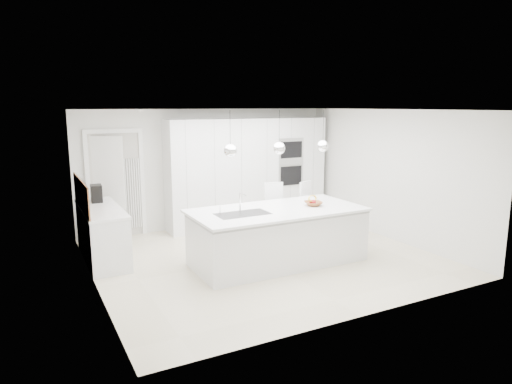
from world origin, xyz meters
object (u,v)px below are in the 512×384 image
bar_stool_right (309,211)px  island_base (278,237)px  fruit_bowl (313,204)px  espresso_machine (96,193)px  bar_stool_left (277,215)px

bar_stool_right → island_base: bearing=-168.3°
fruit_bowl → bar_stool_right: bearing=59.5°
island_base → fruit_bowl: (0.67, -0.02, 0.51)m
espresso_machine → bar_stool_right: bearing=-13.1°
espresso_machine → bar_stool_left: (2.99, -1.18, -0.47)m
bar_stool_left → bar_stool_right: bearing=11.8°
fruit_bowl → bar_stool_left: 0.95m
island_base → bar_stool_left: 0.96m
espresso_machine → bar_stool_right: espresso_machine is taller
bar_stool_left → bar_stool_right: size_ratio=1.03×
island_base → bar_stool_right: (1.19, 0.86, 0.13)m
fruit_bowl → espresso_machine: size_ratio=0.98×
espresso_machine → island_base: bearing=-34.5°
fruit_bowl → bar_stool_left: (-0.21, 0.85, -0.36)m
fruit_bowl → bar_stool_right: bar_stool_right is taller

